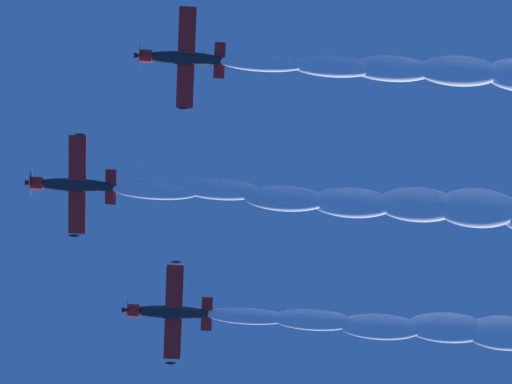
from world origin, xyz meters
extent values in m
ellipsoid|color=#232328|center=(-4.32, 0.61, 88.32)|extent=(5.60, 4.91, 1.35)
cylinder|color=red|center=(-6.54, -1.23, 88.21)|extent=(1.37, 1.46, 1.19)
cone|color=red|center=(-7.02, -1.62, 88.19)|extent=(0.85, 0.85, 0.57)
cylinder|color=#3F3F47|center=(-6.91, -1.53, 88.19)|extent=(1.58, 2.03, 2.55)
cube|color=red|center=(-4.15, 0.71, 88.17)|extent=(6.05, 6.93, 1.62)
ellipsoid|color=#232328|center=(-1.71, -2.27, 88.88)|extent=(0.83, 0.75, 0.30)
ellipsoid|color=#232328|center=(-6.58, 3.70, 87.47)|extent=(0.83, 0.75, 0.30)
cube|color=red|center=(-2.19, 2.38, 88.47)|extent=(2.46, 2.72, 0.64)
cube|color=#232328|center=(-2.21, 2.47, 88.94)|extent=(0.97, 0.92, 1.09)
ellipsoid|color=#1E232D|center=(-4.59, 0.47, 88.69)|extent=(1.58, 1.51, 0.77)
ellipsoid|color=#232328|center=(8.27, -2.26, 89.52)|extent=(5.62, 4.93, 1.27)
cylinder|color=red|center=(6.04, -4.10, 89.46)|extent=(1.40, 1.47, 1.20)
cone|color=red|center=(5.56, -4.50, 89.44)|extent=(0.86, 0.86, 0.57)
cylinder|color=#3F3F47|center=(5.67, -4.41, 89.45)|extent=(1.64, 2.05, 2.60)
cube|color=red|center=(8.44, -2.17, 89.37)|extent=(6.03, 6.90, 1.83)
ellipsoid|color=#232328|center=(10.86, -5.13, 90.19)|extent=(0.83, 0.75, 0.29)
ellipsoid|color=#232328|center=(6.01, 0.80, 88.55)|extent=(0.83, 0.75, 0.29)
cube|color=red|center=(10.39, -0.50, 89.62)|extent=(2.45, 2.71, 0.71)
cube|color=#232328|center=(10.37, -0.39, 90.09)|extent=(1.00, 0.93, 1.07)
ellipsoid|color=#1E232D|center=(7.99, -2.39, 89.89)|extent=(1.59, 1.51, 0.76)
ellipsoid|color=#232328|center=(-4.11, 12.94, 87.15)|extent=(5.61, 4.92, 1.31)
cylinder|color=red|center=(-6.34, 11.10, 87.07)|extent=(1.38, 1.46, 1.19)
cone|color=red|center=(-6.81, 10.71, 87.05)|extent=(0.86, 0.86, 0.57)
cylinder|color=#3F3F47|center=(-6.70, 10.80, 87.05)|extent=(1.61, 2.04, 2.57)
cube|color=red|center=(-3.94, 13.04, 87.00)|extent=(6.04, 6.92, 1.69)
ellipsoid|color=#232328|center=(-1.51, 10.06, 87.75)|extent=(0.83, 0.75, 0.29)
ellipsoid|color=#232328|center=(-6.37, 16.02, 86.26)|extent=(0.83, 0.75, 0.29)
cube|color=red|center=(-1.99, 14.70, 87.28)|extent=(2.46, 2.72, 0.66)
cube|color=#232328|center=(-2.01, 14.81, 87.75)|extent=(0.99, 0.92, 1.08)
ellipsoid|color=#1E232D|center=(-4.39, 12.81, 87.53)|extent=(1.58, 1.51, 0.77)
ellipsoid|color=white|center=(0.39, 4.65, 88.35)|extent=(5.96, 5.24, 1.39)
ellipsoid|color=white|center=(4.59, 7.60, 88.62)|extent=(6.19, 5.52, 1.75)
ellipsoid|color=white|center=(8.20, 11.11, 88.52)|extent=(6.42, 5.80, 2.12)
ellipsoid|color=white|center=(12.22, 14.53, 88.83)|extent=(6.66, 6.08, 2.48)
ellipsoid|color=white|center=(16.31, 17.72, 88.89)|extent=(6.89, 6.36, 2.84)
ellipsoid|color=white|center=(19.87, 20.61, 88.61)|extent=(7.13, 6.64, 3.20)
ellipsoid|color=white|center=(12.91, 1.61, 89.53)|extent=(5.96, 5.24, 1.39)
ellipsoid|color=white|center=(17.22, 5.10, 89.70)|extent=(6.19, 5.52, 1.75)
ellipsoid|color=white|center=(20.82, 7.96, 89.93)|extent=(6.42, 5.80, 2.12)
ellipsoid|color=white|center=(24.89, 11.13, 89.72)|extent=(6.66, 6.08, 2.48)
ellipsoid|color=white|center=(0.47, 16.70, 87.26)|extent=(5.96, 5.24, 1.39)
ellipsoid|color=white|center=(4.44, 19.98, 87.25)|extent=(6.19, 5.52, 1.75)
ellipsoid|color=white|center=(8.33, 23.54, 87.30)|extent=(6.42, 5.80, 2.12)
ellipsoid|color=white|center=(12.54, 26.77, 87.50)|extent=(6.66, 6.08, 2.48)
ellipsoid|color=white|center=(16.02, 29.79, 87.34)|extent=(6.89, 6.36, 2.84)
camera|label=1|loc=(14.22, -0.93, 1.80)|focal=79.20mm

